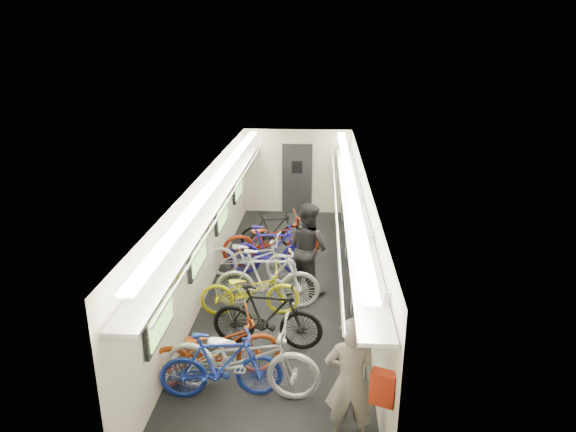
# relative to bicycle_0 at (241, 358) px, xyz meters

# --- Properties ---
(train_car_shell) EXTENTS (10.00, 10.00, 10.00)m
(train_car_shell) POSITION_rel_bicycle_0_xyz_m (-0.01, 3.90, 1.08)
(train_car_shell) COLOR black
(train_car_shell) RESTS_ON ground
(bicycle_0) EXTENTS (2.27, 0.96, 1.16)m
(bicycle_0) POSITION_rel_bicycle_0_xyz_m (0.00, 0.00, 0.00)
(bicycle_0) COLOR silver
(bicycle_0) RESTS_ON ground
(bicycle_1) EXTENTS (1.75, 0.69, 1.02)m
(bicycle_1) POSITION_rel_bicycle_0_xyz_m (-0.27, -0.10, -0.07)
(bicycle_1) COLOR #192D97
(bicycle_1) RESTS_ON ground
(bicycle_2) EXTENTS (2.08, 1.29, 1.03)m
(bicycle_2) POSITION_rel_bicycle_0_xyz_m (-0.44, 0.28, -0.06)
(bicycle_2) COLOR #993610
(bicycle_2) RESTS_ON ground
(bicycle_3) EXTENTS (1.84, 0.68, 1.08)m
(bicycle_3) POSITION_rel_bicycle_0_xyz_m (0.22, 1.19, -0.04)
(bicycle_3) COLOR black
(bicycle_3) RESTS_ON ground
(bicycle_4) EXTENTS (1.85, 0.80, 0.94)m
(bicycle_4) POSITION_rel_bicycle_0_xyz_m (-0.20, 2.21, -0.11)
(bicycle_4) COLOR gold
(bicycle_4) RESTS_ON ground
(bicycle_5) EXTENTS (1.96, 0.62, 1.17)m
(bicycle_5) POSITION_rel_bicycle_0_xyz_m (0.10, 2.45, 0.00)
(bicycle_5) COLOR #BDBEC0
(bicycle_5) RESTS_ON ground
(bicycle_6) EXTENTS (2.04, 1.06, 1.02)m
(bicycle_6) POSITION_rel_bicycle_0_xyz_m (-0.35, 3.62, -0.07)
(bicycle_6) COLOR silver
(bicycle_6) RESTS_ON ground
(bicycle_7) EXTENTS (1.84, 0.58, 1.10)m
(bicycle_7) POSITION_rel_bicycle_0_xyz_m (0.01, 3.92, -0.03)
(bicycle_7) COLOR navy
(bicycle_7) RESTS_ON ground
(bicycle_8) EXTENTS (2.29, 1.28, 1.14)m
(bicycle_8) POSITION_rel_bicycle_0_xyz_m (-0.04, 4.48, -0.01)
(bicycle_8) COLOR maroon
(bicycle_8) RESTS_ON ground
(bicycle_9) EXTENTS (1.60, 0.75, 0.93)m
(bicycle_9) POSITION_rel_bicycle_0_xyz_m (-0.07, 5.31, -0.12)
(bicycle_9) COLOR black
(bicycle_9) RESTS_ON ground
(passenger_near) EXTENTS (0.64, 0.44, 1.72)m
(passenger_near) POSITION_rel_bicycle_0_xyz_m (1.44, -0.81, 0.28)
(passenger_near) COLOR gray
(passenger_near) RESTS_ON ground
(passenger_mid) EXTENTS (1.10, 1.10, 1.81)m
(passenger_mid) POSITION_rel_bicycle_0_xyz_m (0.81, 3.25, 0.32)
(passenger_mid) COLOR black
(passenger_mid) RESTS_ON ground
(backpack) EXTENTS (0.29, 0.22, 0.38)m
(backpack) POSITION_rel_bicycle_0_xyz_m (1.74, -1.45, 0.70)
(backpack) COLOR #AD2611
(backpack) RESTS_ON passenger_near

